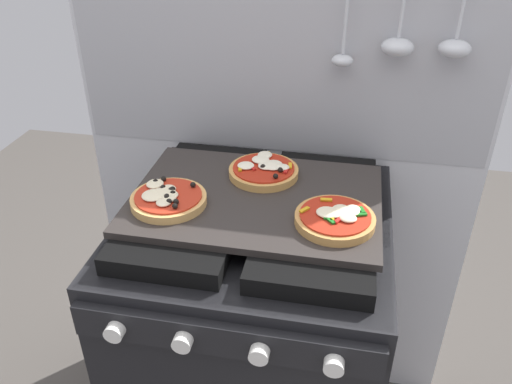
{
  "coord_description": "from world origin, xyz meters",
  "views": [
    {
      "loc": [
        0.18,
        -0.94,
        1.51
      ],
      "look_at": [
        0.0,
        0.0,
        0.93
      ],
      "focal_mm": 36.33,
      "sensor_mm": 36.0,
      "label": 1
    }
  ],
  "objects_px": {
    "baking_tray": "(256,199)",
    "pizza_left": "(168,198)",
    "pizza_right": "(335,218)",
    "stove": "(256,345)",
    "pizza_center": "(265,170)"
  },
  "relations": [
    {
      "from": "baking_tray",
      "to": "pizza_left",
      "type": "xyz_separation_m",
      "value": [
        -0.18,
        -0.07,
        0.02
      ]
    },
    {
      "from": "pizza_right",
      "to": "baking_tray",
      "type": "bearing_deg",
      "value": 157.75
    },
    {
      "from": "pizza_left",
      "to": "pizza_right",
      "type": "relative_size",
      "value": 1.0
    },
    {
      "from": "pizza_left",
      "to": "stove",
      "type": "bearing_deg",
      "value": 20.0
    },
    {
      "from": "baking_tray",
      "to": "pizza_right",
      "type": "relative_size",
      "value": 3.34
    },
    {
      "from": "pizza_left",
      "to": "pizza_center",
      "type": "bearing_deg",
      "value": 41.62
    },
    {
      "from": "stove",
      "to": "baking_tray",
      "type": "bearing_deg",
      "value": 90.0
    },
    {
      "from": "baking_tray",
      "to": "pizza_right",
      "type": "bearing_deg",
      "value": -22.25
    },
    {
      "from": "pizza_left",
      "to": "baking_tray",
      "type": "bearing_deg",
      "value": 20.46
    },
    {
      "from": "pizza_right",
      "to": "pizza_center",
      "type": "relative_size",
      "value": 1.0
    },
    {
      "from": "pizza_left",
      "to": "pizza_center",
      "type": "height_order",
      "value": "same"
    },
    {
      "from": "stove",
      "to": "pizza_right",
      "type": "bearing_deg",
      "value": -21.79
    },
    {
      "from": "baking_tray",
      "to": "pizza_right",
      "type": "height_order",
      "value": "pizza_right"
    },
    {
      "from": "baking_tray",
      "to": "pizza_center",
      "type": "xyz_separation_m",
      "value": [
        0.0,
        0.09,
        0.02
      ]
    },
    {
      "from": "stove",
      "to": "pizza_center",
      "type": "distance_m",
      "value": 0.49
    }
  ]
}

